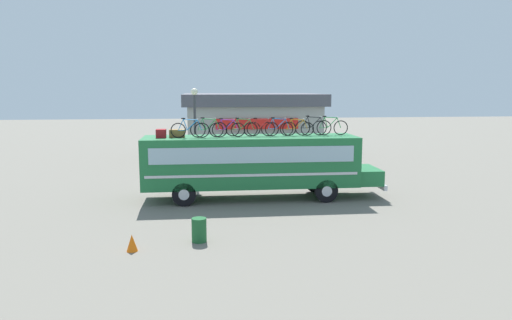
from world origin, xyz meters
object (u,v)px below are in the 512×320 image
Objects in this scene: rooftop_bicycle_2 at (209,129)px; traffic_cone at (132,243)px; rooftop_bicycle_9 at (330,127)px; rooftop_bicycle_8 at (313,127)px; street_lamp at (195,122)px; rooftop_bicycle_3 at (227,129)px; rooftop_bicycle_5 at (261,128)px; rooftop_bicycle_4 at (243,128)px; rooftop_bicycle_1 at (190,130)px; rooftop_bicycle_6 at (279,128)px; bus at (255,162)px; rooftop_bicycle_7 at (297,128)px; trash_bin at (199,230)px; luggage_bag_1 at (161,133)px; luggage_bag_2 at (177,133)px.

traffic_cone is at bearing -111.07° from rooftop_bicycle_2.
rooftop_bicycle_8 is at bearing -177.71° from rooftop_bicycle_9.
rooftop_bicycle_3 is at bearing -71.14° from street_lamp.
rooftop_bicycle_8 is (2.54, 0.13, 0.03)m from rooftop_bicycle_5.
rooftop_bicycle_8 is (4.17, 0.31, 0.03)m from rooftop_bicycle_3.
rooftop_bicycle_4 is 4.86m from street_lamp.
rooftop_bicycle_1 is at bearing -174.97° from rooftop_bicycle_8.
rooftop_bicycle_6 is 0.95× the size of rooftop_bicycle_8.
rooftop_bicycle_3 is (-1.30, -0.12, 1.59)m from bus.
rooftop_bicycle_7 is at bearing 2.62° from rooftop_bicycle_5.
rooftop_bicycle_6 reaches higher than trash_bin.
rooftop_bicycle_9 is at bearing 3.41° from bus.
rooftop_bicycle_3 is 4.18m from rooftop_bicycle_8.
traffic_cone is (-1.75, -6.67, -3.11)m from rooftop_bicycle_1.
rooftop_bicycle_8 is (7.21, 0.25, 0.21)m from luggage_bag_1.
rooftop_bicycle_2 is 5.88m from rooftop_bicycle_9.
luggage_bag_1 is 4.67m from rooftop_bicycle_5.
rooftop_bicycle_3 is at bearing -175.77° from rooftop_bicycle_8.
rooftop_bicycle_4 is at bearing 156.83° from bus.
luggage_bag_1 is at bearing -178.00° from rooftop_bicycle_8.
trash_bin is (-0.44, -6.02, -2.97)m from rooftop_bicycle_2.
rooftop_bicycle_9 is (3.70, 0.22, 1.61)m from bus.
rooftop_bicycle_4 is at bearing -61.12° from street_lamp.
luggage_bag_1 is at bearing -175.66° from rooftop_bicycle_4.
bus is at bearing 67.49° from trash_bin.
rooftop_bicycle_2 reaches higher than bus.
rooftop_bicycle_3 reaches higher than rooftop_bicycle_4.
rooftop_bicycle_5 is 5.46m from street_lamp.
rooftop_bicycle_4 is at bearing 168.59° from rooftop_bicycle_5.
luggage_bag_1 is at bearing 86.54° from traffic_cone.
street_lamp is at bearing 132.90° from rooftop_bicycle_6.
rooftop_bicycle_8 is at bearing 49.73° from trash_bin.
rooftop_bicycle_3 reaches higher than bus.
street_lamp reaches higher than rooftop_bicycle_4.
rooftop_bicycle_1 is 5.90m from rooftop_bicycle_8.
street_lamp is at bearing 122.66° from bus.
rooftop_bicycle_1 is at bearing -167.41° from rooftop_bicycle_4.
rooftop_bicycle_2 is at bearing 6.13° from rooftop_bicycle_1.
rooftop_bicycle_2 is 1.03× the size of rooftop_bicycle_4.
rooftop_bicycle_3 is 1.00× the size of rooftop_bicycle_5.
street_lamp is at bearing 138.57° from rooftop_bicycle_7.
rooftop_bicycle_6 is at bearing 179.91° from rooftop_bicycle_7.
street_lamp is (0.75, 4.43, 0.23)m from luggage_bag_2.
rooftop_bicycle_1 is 1.72m from rooftop_bicycle_3.
rooftop_bicycle_9 is (3.38, 0.17, 0.02)m from rooftop_bicycle_5.
rooftop_bicycle_5 is (3.94, 0.01, 0.19)m from luggage_bag_2.
luggage_bag_1 is 6.40m from rooftop_bicycle_7.
luggage_bag_2 is at bearing -179.92° from rooftop_bicycle_5.
street_lamp is (-0.28, 10.74, 2.99)m from trash_bin.
bus is 6.84× the size of rooftop_bicycle_4.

